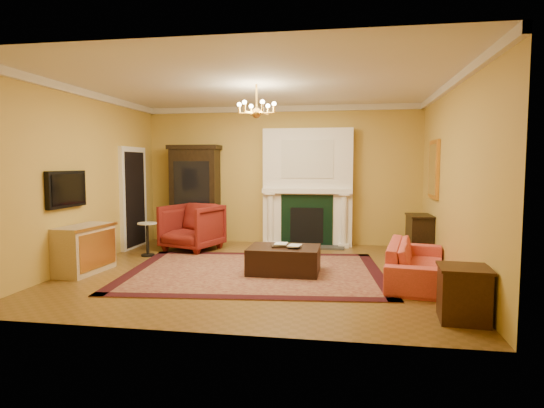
% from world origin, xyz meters
% --- Properties ---
extents(floor, '(6.00, 5.50, 0.02)m').
position_xyz_m(floor, '(0.00, 0.00, -0.01)').
color(floor, brown).
rests_on(floor, ground).
extents(ceiling, '(6.00, 5.50, 0.02)m').
position_xyz_m(ceiling, '(0.00, 0.00, 3.01)').
color(ceiling, silver).
rests_on(ceiling, wall_back).
extents(wall_back, '(6.00, 0.02, 3.00)m').
position_xyz_m(wall_back, '(0.00, 2.76, 1.50)').
color(wall_back, gold).
rests_on(wall_back, floor).
extents(wall_front, '(6.00, 0.02, 3.00)m').
position_xyz_m(wall_front, '(0.00, -2.76, 1.50)').
color(wall_front, gold).
rests_on(wall_front, floor).
extents(wall_left, '(0.02, 5.50, 3.00)m').
position_xyz_m(wall_left, '(-3.01, 0.00, 1.50)').
color(wall_left, gold).
rests_on(wall_left, floor).
extents(wall_right, '(0.02, 5.50, 3.00)m').
position_xyz_m(wall_right, '(3.01, 0.00, 1.50)').
color(wall_right, gold).
rests_on(wall_right, floor).
extents(fireplace, '(1.90, 0.70, 2.50)m').
position_xyz_m(fireplace, '(0.60, 2.57, 1.19)').
color(fireplace, white).
rests_on(fireplace, wall_back).
extents(crown_molding, '(6.00, 5.50, 0.12)m').
position_xyz_m(crown_molding, '(0.00, 0.96, 2.94)').
color(crown_molding, silver).
rests_on(crown_molding, ceiling).
extents(doorway, '(0.08, 1.05, 2.10)m').
position_xyz_m(doorway, '(-2.95, 1.70, 1.05)').
color(doorway, white).
rests_on(doorway, wall_left).
extents(tv_panel, '(0.09, 0.95, 0.58)m').
position_xyz_m(tv_panel, '(-2.95, -0.60, 1.35)').
color(tv_panel, black).
rests_on(tv_panel, wall_left).
extents(gilt_mirror, '(0.06, 0.76, 1.05)m').
position_xyz_m(gilt_mirror, '(2.97, 1.40, 1.65)').
color(gilt_mirror, gold).
rests_on(gilt_mirror, wall_right).
extents(chandelier, '(0.63, 0.55, 0.53)m').
position_xyz_m(chandelier, '(-0.00, 0.00, 2.61)').
color(chandelier, gold).
rests_on(chandelier, ceiling).
extents(oriental_rug, '(4.37, 3.45, 0.02)m').
position_xyz_m(oriental_rug, '(-0.03, -0.06, 0.01)').
color(oriental_rug, '#490F17').
rests_on(oriental_rug, floor).
extents(china_cabinet, '(1.04, 0.47, 2.07)m').
position_xyz_m(china_cabinet, '(-1.89, 2.49, 1.03)').
color(china_cabinet, black).
rests_on(china_cabinet, floor).
extents(wingback_armchair, '(1.24, 1.20, 1.03)m').
position_xyz_m(wingback_armchair, '(-1.66, 1.61, 0.52)').
color(wingback_armchair, maroon).
rests_on(wingback_armchair, floor).
extents(pedestal_table, '(0.36, 0.36, 0.64)m').
position_xyz_m(pedestal_table, '(-2.30, 0.89, 0.37)').
color(pedestal_table, black).
rests_on(pedestal_table, floor).
extents(commode, '(0.57, 1.06, 0.77)m').
position_xyz_m(commode, '(-2.73, -0.52, 0.38)').
color(commode, '#C8B492').
rests_on(commode, floor).
extents(coral_sofa, '(0.90, 2.07, 0.78)m').
position_xyz_m(coral_sofa, '(2.46, -0.24, 0.39)').
color(coral_sofa, '#E34A47').
rests_on(coral_sofa, floor).
extents(end_table, '(0.54, 0.54, 0.59)m').
position_xyz_m(end_table, '(2.72, -1.93, 0.29)').
color(end_table, '#331B0E').
rests_on(end_table, floor).
extents(console_table, '(0.43, 0.71, 0.78)m').
position_xyz_m(console_table, '(2.78, 1.58, 0.39)').
color(console_table, black).
rests_on(console_table, floor).
extents(leather_ottoman, '(1.12, 0.82, 0.41)m').
position_xyz_m(leather_ottoman, '(0.45, -0.06, 0.22)').
color(leather_ottoman, black).
rests_on(leather_ottoman, oriental_rug).
extents(ottoman_tray, '(0.47, 0.40, 0.03)m').
position_xyz_m(ottoman_tray, '(0.45, -0.02, 0.44)').
color(ottoman_tray, black).
rests_on(ottoman_tray, leather_ottoman).
extents(book_a, '(0.20, 0.03, 0.27)m').
position_xyz_m(book_a, '(0.30, -0.04, 0.59)').
color(book_a, gray).
rests_on(book_a, ottoman_tray).
extents(book_b, '(0.19, 0.05, 0.26)m').
position_xyz_m(book_b, '(0.54, -0.12, 0.59)').
color(book_b, gray).
rests_on(book_b, ottoman_tray).
extents(topiary_left, '(0.16, 0.16, 0.44)m').
position_xyz_m(topiary_left, '(0.06, 2.53, 1.47)').
color(topiary_left, tan).
rests_on(topiary_left, fireplace).
extents(topiary_right, '(0.16, 0.16, 0.43)m').
position_xyz_m(topiary_right, '(1.31, 2.53, 1.47)').
color(topiary_right, tan).
rests_on(topiary_right, fireplace).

